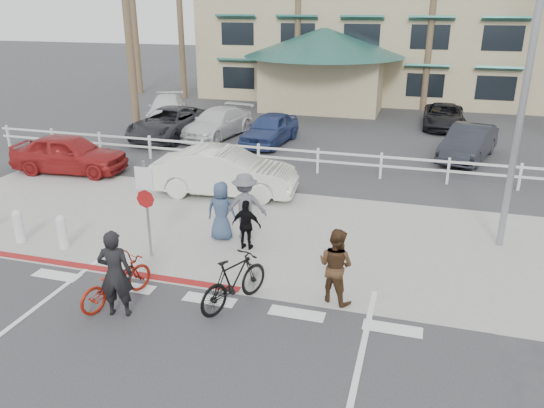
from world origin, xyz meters
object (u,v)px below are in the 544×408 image
(bike_black, at_px, (234,281))
(car_red_compact, at_px, (69,154))
(sign_post, at_px, (147,205))
(bike_red, at_px, (116,281))
(car_white_sedan, at_px, (225,172))

(bike_black, distance_m, car_red_compact, 11.98)
(car_red_compact, bearing_deg, bike_black, -133.04)
(sign_post, height_order, bike_red, sign_post)
(car_white_sedan, bearing_deg, sign_post, 173.00)
(sign_post, xyz_separation_m, bike_red, (0.37, -2.20, -0.95))
(bike_black, height_order, car_white_sedan, car_white_sedan)
(sign_post, distance_m, bike_black, 3.44)
(sign_post, bearing_deg, bike_red, -80.55)
(bike_red, bearing_deg, car_white_sedan, -69.01)
(bike_red, bearing_deg, car_red_compact, -29.65)
(car_white_sedan, bearing_deg, bike_red, 176.41)
(bike_red, relative_size, car_red_compact, 0.43)
(bike_red, xyz_separation_m, bike_black, (2.54, 0.58, 0.09))
(car_white_sedan, relative_size, car_red_compact, 1.11)
(bike_black, height_order, car_red_compact, car_red_compact)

